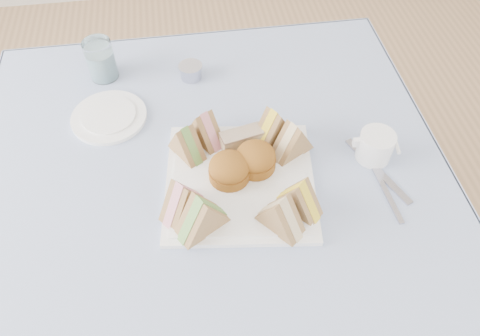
{
  "coord_description": "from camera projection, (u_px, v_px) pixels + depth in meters",
  "views": [
    {
      "loc": [
        -0.03,
        -0.61,
        1.53
      ],
      "look_at": [
        0.06,
        -0.03,
        0.8
      ],
      "focal_mm": 35.0,
      "sensor_mm": 36.0,
      "label": 1
    }
  ],
  "objects": [
    {
      "name": "creamer_jug",
      "position": [
        375.0,
        146.0,
        1.0
      ],
      "size": [
        0.08,
        0.08,
        0.07
      ],
      "primitive_type": "cylinder",
      "rotation": [
        0.0,
        0.0,
        -0.13
      ],
      "color": "white",
      "rests_on": "tablecloth"
    },
    {
      "name": "tea_strainer",
      "position": [
        191.0,
        72.0,
        1.18
      ],
      "size": [
        0.07,
        0.07,
        0.03
      ],
      "primitive_type": "cylinder",
      "rotation": [
        0.0,
        0.0,
        -0.09
      ],
      "color": "#ADABBA",
      "rests_on": "tablecloth"
    },
    {
      "name": "fork",
      "position": [
        382.0,
        185.0,
        0.97
      ],
      "size": [
        0.02,
        0.2,
        0.0
      ],
      "primitive_type": "cube",
      "rotation": [
        0.0,
        0.0,
        0.06
      ],
      "color": "#ADABBA",
      "rests_on": "tablecloth"
    },
    {
      "name": "floor",
      "position": [
        222.0,
        312.0,
        1.57
      ],
      "size": [
        4.0,
        4.0,
        0.0
      ],
      "primitive_type": "plane",
      "color": "#9E7751",
      "rests_on": "ground"
    },
    {
      "name": "side_plate",
      "position": [
        109.0,
        117.0,
        1.09
      ],
      "size": [
        0.23,
        0.23,
        0.01
      ],
      "primitive_type": "cylinder",
      "rotation": [
        0.0,
        0.0,
        0.38
      ],
      "color": "white",
      "rests_on": "tablecloth"
    },
    {
      "name": "scone_right",
      "position": [
        255.0,
        158.0,
        0.97
      ],
      "size": [
        0.1,
        0.1,
        0.06
      ],
      "primitive_type": "cylinder",
      "rotation": [
        0.0,
        0.0,
        0.2
      ],
      "color": "#A15C13",
      "rests_on": "serving_plate"
    },
    {
      "name": "sandwich_bl_a",
      "position": [
        186.0,
        141.0,
        0.98
      ],
      "size": [
        0.08,
        0.1,
        0.08
      ],
      "primitive_type": null,
      "rotation": [
        0.0,
        0.0,
        2.12
      ],
      "color": "#A17859",
      "rests_on": "serving_plate"
    },
    {
      "name": "water_glass",
      "position": [
        101.0,
        60.0,
        1.15
      ],
      "size": [
        0.09,
        0.09,
        0.1
      ],
      "primitive_type": "cylinder",
      "rotation": [
        0.0,
        0.0,
        0.3
      ],
      "color": "white",
      "rests_on": "tablecloth"
    },
    {
      "name": "table",
      "position": [
        218.0,
        260.0,
        1.28
      ],
      "size": [
        0.9,
        0.9,
        0.74
      ],
      "primitive_type": "cube",
      "color": "brown",
      "rests_on": "floor"
    },
    {
      "name": "scone_left",
      "position": [
        229.0,
        169.0,
        0.95
      ],
      "size": [
        0.09,
        0.09,
        0.06
      ],
      "primitive_type": "cylinder",
      "rotation": [
        0.0,
        0.0,
        -0.05
      ],
      "color": "#A15C13",
      "rests_on": "serving_plate"
    },
    {
      "name": "sandwich_fr_b",
      "position": [
        281.0,
        213.0,
        0.87
      ],
      "size": [
        0.1,
        0.1,
        0.09
      ],
      "primitive_type": null,
      "rotation": [
        0.0,
        0.0,
        -0.87
      ],
      "color": "#A17859",
      "rests_on": "serving_plate"
    },
    {
      "name": "serving_plate",
      "position": [
        240.0,
        181.0,
        0.97
      ],
      "size": [
        0.34,
        0.34,
        0.01
      ],
      "primitive_type": "cube",
      "rotation": [
        0.0,
        0.0,
        -0.13
      ],
      "color": "white",
      "rests_on": "tablecloth"
    },
    {
      "name": "tablecloth",
      "position": [
        212.0,
        177.0,
        0.99
      ],
      "size": [
        1.02,
        1.02,
        0.01
      ],
      "primitive_type": "cube",
      "color": "#A0B1E0",
      "rests_on": "table"
    },
    {
      "name": "sandwich_br_a",
      "position": [
        293.0,
        139.0,
        0.98
      ],
      "size": [
        0.11,
        0.09,
        0.09
      ],
      "primitive_type": null,
      "rotation": [
        0.0,
        0.0,
        -2.62
      ],
      "color": "#A17859",
      "rests_on": "serving_plate"
    },
    {
      "name": "pastry_slice",
      "position": [
        242.0,
        139.0,
        1.01
      ],
      "size": [
        0.1,
        0.06,
        0.04
      ],
      "primitive_type": "cube",
      "rotation": [
        0.0,
        0.0,
        0.22
      ],
      "color": "beige",
      "rests_on": "serving_plate"
    },
    {
      "name": "sandwich_br_b",
      "position": [
        273.0,
        125.0,
        1.01
      ],
      "size": [
        0.11,
        0.09,
        0.09
      ],
      "primitive_type": null,
      "rotation": [
        0.0,
        0.0,
        -2.59
      ],
      "color": "#A17859",
      "rests_on": "serving_plate"
    },
    {
      "name": "sandwich_bl_b",
      "position": [
        205.0,
        127.0,
        1.01
      ],
      "size": [
        0.09,
        0.1,
        0.08
      ],
      "primitive_type": null,
      "rotation": [
        0.0,
        0.0,
        2.12
      ],
      "color": "#A17859",
      "rests_on": "serving_plate"
    },
    {
      "name": "sandwich_fr_a",
      "position": [
        300.0,
        196.0,
        0.89
      ],
      "size": [
        0.1,
        0.1,
        0.08
      ],
      "primitive_type": null,
      "rotation": [
        0.0,
        0.0,
        -0.82
      ],
      "color": "#A17859",
      "rests_on": "serving_plate"
    },
    {
      "name": "sandwich_fl_b",
      "position": [
        201.0,
        213.0,
        0.86
      ],
      "size": [
        0.11,
        0.09,
        0.09
      ],
      "primitive_type": null,
      "rotation": [
        0.0,
        0.0,
        0.53
      ],
      "color": "#A17859",
      "rests_on": "serving_plate"
    },
    {
      "name": "knife",
      "position": [
        377.0,
        170.0,
        1.0
      ],
      "size": [
        0.09,
        0.19,
        0.0
      ],
      "primitive_type": "cube",
      "rotation": [
        0.0,
        0.0,
        0.38
      ],
      "color": "#ADABBA",
      "rests_on": "tablecloth"
    },
    {
      "name": "sandwich_fl_a",
      "position": [
        182.0,
        198.0,
        0.89
      ],
      "size": [
        0.1,
        0.1,
        0.09
      ],
      "primitive_type": null,
      "rotation": [
        0.0,
        0.0,
        0.73
      ],
      "color": "#A17859",
      "rests_on": "serving_plate"
    }
  ]
}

